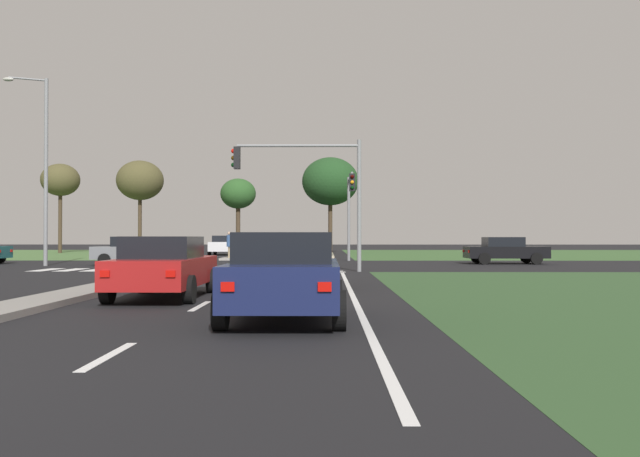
% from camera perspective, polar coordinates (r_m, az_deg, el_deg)
% --- Properties ---
extents(ground_plane, '(200.00, 200.00, 0.00)m').
position_cam_1_polar(ground_plane, '(35.79, -9.44, -3.09)').
color(ground_plane, black).
extents(grass_verge_far_right, '(35.00, 35.00, 0.01)m').
position_cam_1_polar(grass_verge_far_right, '(62.79, 18.45, -2.05)').
color(grass_verge_far_right, '#385B2D').
rests_on(grass_verge_far_right, ground).
extents(median_island_near, '(1.20, 22.00, 0.14)m').
position_cam_1_polar(median_island_near, '(17.42, -20.37, -5.32)').
color(median_island_near, gray).
rests_on(median_island_near, ground).
extents(median_island_far, '(1.20, 36.00, 0.14)m').
position_cam_1_polar(median_island_far, '(60.56, -5.34, -2.07)').
color(median_island_far, gray).
rests_on(median_island_far, ground).
extents(lane_dash_near, '(0.14, 2.00, 0.01)m').
position_cam_1_polar(lane_dash_near, '(8.81, -17.52, -10.30)').
color(lane_dash_near, silver).
rests_on(lane_dash_near, ground).
extents(lane_dash_second, '(0.14, 2.00, 0.01)m').
position_cam_1_polar(lane_dash_second, '(14.59, -10.16, -6.51)').
color(lane_dash_second, silver).
rests_on(lane_dash_second, ground).
extents(lane_dash_third, '(0.14, 2.00, 0.01)m').
position_cam_1_polar(lane_dash_third, '(20.49, -7.03, -4.85)').
color(lane_dash_third, silver).
rests_on(lane_dash_third, ground).
extents(lane_dash_fourth, '(0.14, 2.00, 0.01)m').
position_cam_1_polar(lane_dash_fourth, '(26.44, -5.32, -3.92)').
color(lane_dash_fourth, silver).
rests_on(lane_dash_fourth, ground).
extents(lane_dash_fifth, '(0.14, 2.00, 0.01)m').
position_cam_1_polar(lane_dash_fifth, '(32.41, -4.24, -3.34)').
color(lane_dash_fifth, silver).
rests_on(lane_dash_fifth, ground).
extents(edge_line_right, '(0.14, 24.00, 0.01)m').
position_cam_1_polar(edge_line_right, '(17.30, 2.74, -5.61)').
color(edge_line_right, silver).
rests_on(edge_line_right, ground).
extents(stop_bar_near, '(6.40, 0.50, 0.01)m').
position_cam_1_polar(stop_bar_near, '(28.36, -4.31, -3.71)').
color(stop_bar_near, silver).
rests_on(stop_bar_near, ground).
extents(crosswalk_bar_near, '(0.70, 2.80, 0.01)m').
position_cam_1_polar(crosswalk_bar_near, '(32.59, -22.23, -3.27)').
color(crosswalk_bar_near, silver).
rests_on(crosswalk_bar_near, ground).
extents(crosswalk_bar_second, '(0.70, 2.80, 0.01)m').
position_cam_1_polar(crosswalk_bar_second, '(32.16, -20.34, -3.31)').
color(crosswalk_bar_second, silver).
rests_on(crosswalk_bar_second, ground).
extents(crosswalk_bar_third, '(0.70, 2.80, 0.01)m').
position_cam_1_polar(crosswalk_bar_third, '(31.77, -18.40, -3.35)').
color(crosswalk_bar_third, silver).
rests_on(crosswalk_bar_third, ground).
extents(crosswalk_bar_fourth, '(0.70, 2.80, 0.01)m').
position_cam_1_polar(crosswalk_bar_fourth, '(31.42, -16.41, -3.39)').
color(crosswalk_bar_fourth, silver).
rests_on(crosswalk_bar_fourth, ground).
extents(crosswalk_bar_fifth, '(0.70, 2.80, 0.01)m').
position_cam_1_polar(crosswalk_bar_fifth, '(31.10, -14.38, -3.43)').
color(crosswalk_bar_fifth, silver).
rests_on(crosswalk_bar_fifth, ground).
extents(car_maroon_near, '(4.46, 2.06, 1.59)m').
position_cam_1_polar(car_maroon_near, '(33.40, -3.32, -1.88)').
color(car_maroon_near, maroon).
rests_on(car_maroon_near, ground).
extents(car_beige_second, '(2.02, 4.40, 1.48)m').
position_cam_1_polar(car_beige_second, '(20.28, -1.39, -2.76)').
color(car_beige_second, '#BCAD8E').
rests_on(car_beige_second, ground).
extents(car_grey_third, '(4.45, 2.07, 1.50)m').
position_cam_1_polar(car_grey_third, '(36.56, -15.35, -1.82)').
color(car_grey_third, slate).
rests_on(car_grey_third, ground).
extents(car_black_fourth, '(4.41, 2.08, 1.48)m').
position_cam_1_polar(car_black_fourth, '(38.38, 15.47, -1.78)').
color(car_black_fourth, black).
rests_on(car_black_fourth, ground).
extents(car_red_fifth, '(2.03, 4.61, 1.49)m').
position_cam_1_polar(car_red_fifth, '(16.64, -13.12, -3.16)').
color(car_red_fifth, '#A31919').
rests_on(car_red_fifth, ground).
extents(car_navy_sixth, '(2.09, 4.15, 1.55)m').
position_cam_1_polar(car_navy_sixth, '(11.86, -3.02, -4.03)').
color(car_navy_sixth, '#161E47').
rests_on(car_navy_sixth, ground).
extents(car_white_seventh, '(2.07, 4.44, 1.60)m').
position_cam_1_polar(car_white_seventh, '(56.19, -8.21, -1.41)').
color(car_white_seventh, silver).
rests_on(car_white_seventh, ground).
extents(traffic_signal_far_right, '(0.32, 5.80, 5.23)m').
position_cam_1_polar(traffic_signal_far_right, '(39.69, 2.57, 2.45)').
color(traffic_signal_far_right, gray).
rests_on(traffic_signal_far_right, ground).
extents(traffic_signal_near_right, '(5.59, 0.32, 5.65)m').
position_cam_1_polar(traffic_signal_near_right, '(28.74, -0.75, 4.19)').
color(traffic_signal_near_right, gray).
rests_on(traffic_signal_near_right, ground).
extents(street_lamp_second, '(2.02, 0.94, 9.67)m').
position_cam_1_polar(street_lamp_second, '(37.44, -22.53, 5.27)').
color(street_lamp_second, gray).
rests_on(street_lamp_second, ground).
extents(pedestrian_at_median, '(0.34, 0.34, 1.69)m').
position_cam_1_polar(pedestrian_at_median, '(43.72, -7.73, -1.15)').
color(pedestrian_at_median, '#9E8966').
rests_on(pedestrian_at_median, median_island_far).
extents(treeline_near, '(3.54, 3.54, 8.34)m').
position_cam_1_polar(treeline_near, '(67.27, -21.21, 3.82)').
color(treeline_near, '#423323').
rests_on(treeline_near, ground).
extents(treeline_second, '(4.32, 4.32, 8.60)m').
position_cam_1_polar(treeline_second, '(64.52, -15.06, 3.94)').
color(treeline_second, '#423323').
rests_on(treeline_second, ground).
extents(treeline_third, '(3.40, 3.40, 7.10)m').
position_cam_1_polar(treeline_third, '(64.73, -6.98, 2.89)').
color(treeline_third, '#423323').
rests_on(treeline_third, ground).
extents(treeline_fourth, '(5.18, 5.18, 8.80)m').
position_cam_1_polar(treeline_fourth, '(61.56, 0.88, 4.01)').
color(treeline_fourth, '#423323').
rests_on(treeline_fourth, ground).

